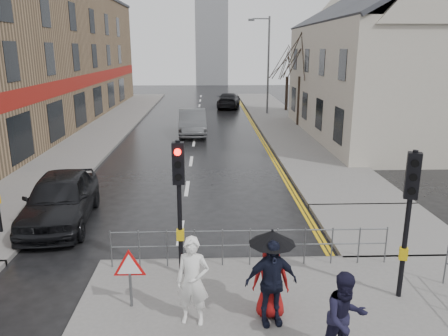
{
  "coord_description": "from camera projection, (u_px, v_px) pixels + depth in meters",
  "views": [
    {
      "loc": [
        0.92,
        -9.66,
        5.57
      ],
      "look_at": [
        1.39,
        3.65,
        1.92
      ],
      "focal_mm": 35.0,
      "sensor_mm": 36.0,
      "label": 1
    }
  ],
  "objects": [
    {
      "name": "ground",
      "position": [
        173.0,
        283.0,
        10.75
      ],
      "size": [
        120.0,
        120.0,
        0.0
      ],
      "primitive_type": "plane",
      "color": "black",
      "rests_on": "ground"
    },
    {
      "name": "left_pavement",
      "position": [
        110.0,
        125.0,
        32.67
      ],
      "size": [
        4.0,
        44.0,
        0.14
      ],
      "primitive_type": "cube",
      "color": "#605E5B",
      "rests_on": "ground"
    },
    {
      "name": "right_pavement",
      "position": [
        278.0,
        119.0,
        35.05
      ],
      "size": [
        4.0,
        40.0,
        0.14
      ],
      "primitive_type": "cube",
      "color": "#605E5B",
      "rests_on": "ground"
    },
    {
      "name": "pavement_bridge_right",
      "position": [
        385.0,
        228.0,
        13.84
      ],
      "size": [
        4.0,
        4.2,
        0.14
      ],
      "primitive_type": "cube",
      "color": "#605E5B",
      "rests_on": "ground"
    },
    {
      "name": "building_left_terrace",
      "position": [
        22.0,
        57.0,
        30.22
      ],
      "size": [
        8.0,
        42.0,
        10.0
      ],
      "primitive_type": "cube",
      "color": "#8A6E4F",
      "rests_on": "ground"
    },
    {
      "name": "building_right_cream",
      "position": [
        385.0,
        62.0,
        27.24
      ],
      "size": [
        9.0,
        16.4,
        10.1
      ],
      "color": "#B3AB9C",
      "rests_on": "ground"
    },
    {
      "name": "church_tower",
      "position": [
        212.0,
        26.0,
        68.17
      ],
      "size": [
        5.0,
        5.0,
        18.0
      ],
      "primitive_type": "cube",
      "color": "gray",
      "rests_on": "ground"
    },
    {
      "name": "traffic_signal_near_left",
      "position": [
        179.0,
        185.0,
        10.29
      ],
      "size": [
        0.28,
        0.27,
        3.4
      ],
      "color": "black",
      "rests_on": "near_pavement"
    },
    {
      "name": "traffic_signal_near_right",
      "position": [
        410.0,
        200.0,
        9.31
      ],
      "size": [
        0.34,
        0.33,
        3.4
      ],
      "color": "black",
      "rests_on": "near_pavement"
    },
    {
      "name": "guard_railing_front",
      "position": [
        250.0,
        239.0,
        11.17
      ],
      "size": [
        7.14,
        0.04,
        1.0
      ],
      "color": "#595B5E",
      "rests_on": "near_pavement"
    },
    {
      "name": "warning_sign",
      "position": [
        129.0,
        269.0,
        9.28
      ],
      "size": [
        0.8,
        0.07,
        1.35
      ],
      "color": "#595B5E",
      "rests_on": "near_pavement"
    },
    {
      "name": "street_lamp",
      "position": [
        266.0,
        59.0,
        36.69
      ],
      "size": [
        1.83,
        0.25,
        8.0
      ],
      "color": "#595B5E",
      "rests_on": "right_pavement"
    },
    {
      "name": "tree_near",
      "position": [
        301.0,
        55.0,
        30.85
      ],
      "size": [
        2.4,
        2.4,
        6.58
      ],
      "color": "black",
      "rests_on": "right_pavement"
    },
    {
      "name": "tree_far",
      "position": [
        288.0,
        62.0,
        38.76
      ],
      "size": [
        2.4,
        2.4,
        5.64
      ],
      "color": "black",
      "rests_on": "right_pavement"
    },
    {
      "name": "pedestrian_a",
      "position": [
        193.0,
        281.0,
        8.73
      ],
      "size": [
        0.75,
        0.56,
        1.87
      ],
      "primitive_type": "imported",
      "rotation": [
        0.0,
        0.0,
        -0.18
      ],
      "color": "white",
      "rests_on": "near_pavement"
    },
    {
      "name": "pedestrian_b",
      "position": [
        345.0,
        318.0,
        7.65
      ],
      "size": [
        0.97,
        0.83,
        1.73
      ],
      "primitive_type": "imported",
      "rotation": [
        0.0,
        0.0,
        0.23
      ],
      "color": "black",
      "rests_on": "near_pavement"
    },
    {
      "name": "pedestrian_with_umbrella",
      "position": [
        271.0,
        268.0,
        8.94
      ],
      "size": [
        0.96,
        0.96,
        1.91
      ],
      "color": "maroon",
      "rests_on": "near_pavement"
    },
    {
      "name": "pedestrian_d",
      "position": [
        271.0,
        282.0,
        8.73
      ],
      "size": [
        1.12,
        0.59,
        1.82
      ],
      "primitive_type": "imported",
      "rotation": [
        0.0,
        0.0,
        0.14
      ],
      "color": "black",
      "rests_on": "near_pavement"
    },
    {
      "name": "car_parked",
      "position": [
        60.0,
        199.0,
        14.25
      ],
      "size": [
        2.42,
        5.09,
        1.68
      ],
      "primitive_type": "imported",
      "rotation": [
        0.0,
        0.0,
        0.09
      ],
      "color": "black",
      "rests_on": "ground"
    },
    {
      "name": "car_mid",
      "position": [
        193.0,
        122.0,
        29.04
      ],
      "size": [
        1.95,
        5.09,
        1.65
      ],
      "primitive_type": "imported",
      "rotation": [
        0.0,
        0.0,
        0.04
      ],
      "color": "#47494C",
      "rests_on": "ground"
    },
    {
      "name": "car_far",
      "position": [
        229.0,
        100.0,
        42.37
      ],
      "size": [
        2.62,
        5.22,
        1.45
      ],
      "primitive_type": "imported",
      "rotation": [
        0.0,
        0.0,
        3.02
      ],
      "color": "black",
      "rests_on": "ground"
    }
  ]
}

